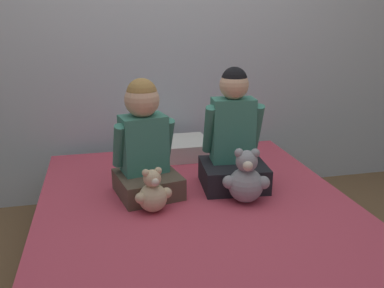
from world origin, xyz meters
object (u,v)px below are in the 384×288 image
object	(u,v)px
bed	(201,246)
child_on_left	(145,144)
teddy_bear_held_by_left_child	(153,193)
pillow_at_headboard	(172,149)
child_on_right	(233,141)
teddy_bear_held_by_right_child	(246,180)

from	to	relation	value
bed	child_on_left	world-z (taller)	child_on_left
teddy_bear_held_by_left_child	pillow_at_headboard	bearing A→B (deg)	60.30
pillow_at_headboard	child_on_left	bearing A→B (deg)	-113.93
child_on_right	teddy_bear_held_by_left_child	xyz separation A→B (m)	(-0.48, -0.23, -0.16)
child_on_left	pillow_at_headboard	distance (m)	0.62
bed	child_on_right	bearing A→B (deg)	47.47
bed	teddy_bear_held_by_right_child	size ratio (longest dim) A/B	7.05
child_on_right	pillow_at_headboard	distance (m)	0.62
pillow_at_headboard	teddy_bear_held_by_left_child	bearing A→B (deg)	-106.72
bed	teddy_bear_held_by_left_child	world-z (taller)	teddy_bear_held_by_left_child
bed	pillow_at_headboard	world-z (taller)	pillow_at_headboard
bed	pillow_at_headboard	distance (m)	0.84
teddy_bear_held_by_right_child	pillow_at_headboard	size ratio (longest dim) A/B	0.59
bed	child_on_left	distance (m)	0.59
child_on_left	teddy_bear_held_by_left_child	world-z (taller)	child_on_left
bed	teddy_bear_held_by_right_child	distance (m)	0.41
bed	teddy_bear_held_by_left_child	bearing A→B (deg)	168.71
child_on_left	teddy_bear_held_by_right_child	xyz separation A→B (m)	(0.48, -0.23, -0.15)
bed	pillow_at_headboard	size ratio (longest dim) A/B	4.15
pillow_at_headboard	child_on_right	bearing A→B (deg)	-65.02
child_on_right	teddy_bear_held_by_left_child	size ratio (longest dim) A/B	2.94
child_on_left	child_on_right	xyz separation A→B (m)	(0.48, -0.00, -0.01)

